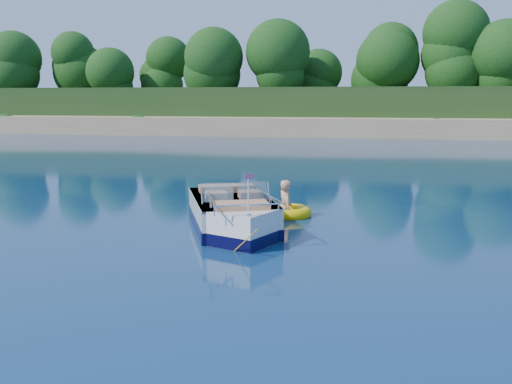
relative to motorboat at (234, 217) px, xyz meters
The scene contains 6 objects.
ground 2.48m from the motorboat, 115.29° to the right, with size 160.00×160.00×0.00m, color #092144.
shoreline 61.56m from the motorboat, 90.98° to the left, with size 170.00×59.00×6.00m.
treeline 39.16m from the motorboat, 91.49° to the left, with size 150.00×7.12×8.19m.
motorboat is the anchor object (origin of this frame).
tow_tube 2.17m from the motorboat, 62.07° to the left, with size 1.41×1.41×0.34m.
boy 2.13m from the motorboat, 63.61° to the left, with size 0.58×0.38×1.60m, color tan.
Camera 1 is at (4.13, -10.54, 3.08)m, focal length 40.00 mm.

